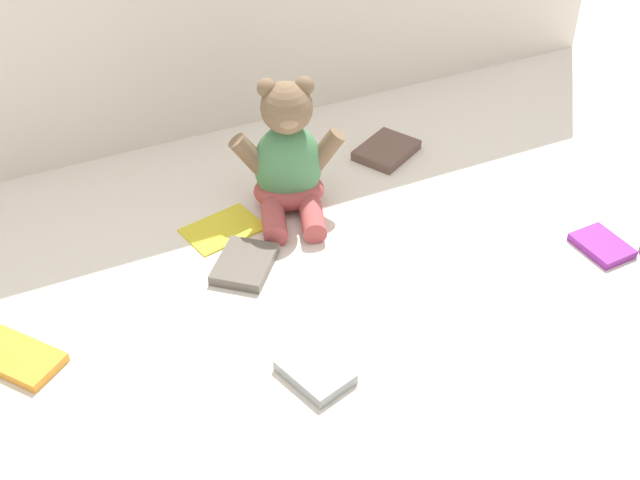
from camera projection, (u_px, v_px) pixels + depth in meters
ground_plane at (282, 257)px, 1.39m from camera, size 3.20×3.20×0.00m
teddy_bear at (288, 161)px, 1.45m from camera, size 0.20×0.20×0.24m
book_case_0 at (602, 246)px, 1.41m from camera, size 0.07×0.10×0.01m
book_case_1 at (223, 228)px, 1.45m from camera, size 0.14×0.11×0.01m
book_case_2 at (18, 358)px, 1.20m from camera, size 0.13×0.15×0.01m
book_case_3 at (386, 150)px, 1.63m from camera, size 0.14×0.13×0.02m
book_case_5 at (244, 263)px, 1.37m from camera, size 0.14×0.14×0.02m
book_case_6 at (315, 372)px, 1.18m from camera, size 0.10×0.12×0.02m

